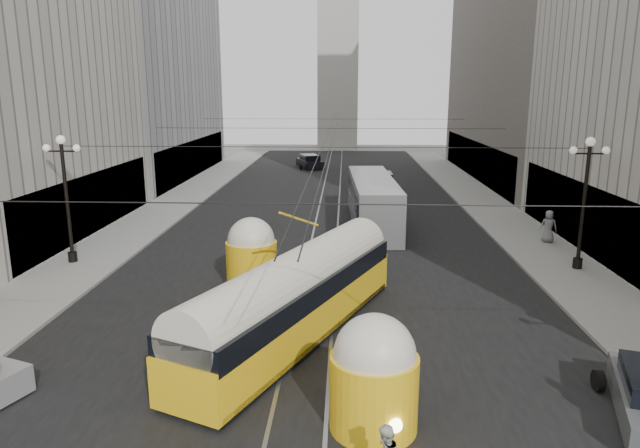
{
  "coord_description": "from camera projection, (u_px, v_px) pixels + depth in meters",
  "views": [
    {
      "loc": [
        1.18,
        -9.2,
        8.61
      ],
      "look_at": [
        0.18,
        13.51,
        3.29
      ],
      "focal_mm": 32.0,
      "sensor_mm": 36.0,
      "label": 1
    }
  ],
  "objects": [
    {
      "name": "streetcar",
      "position": [
        296.0,
        296.0,
        20.09
      ],
      "size": [
        7.26,
        13.47,
        3.18
      ],
      "color": "yellow",
      "rests_on": "ground"
    },
    {
      "name": "sedan_white_far",
      "position": [
        382.0,
        182.0,
        50.7
      ],
      "size": [
        2.06,
        4.91,
        1.54
      ],
      "color": "silver",
      "rests_on": "ground"
    },
    {
      "name": "sedan_dark_far",
      "position": [
        310.0,
        162.0,
        65.13
      ],
      "size": [
        3.52,
        5.22,
        1.53
      ],
      "color": "black",
      "rests_on": "ground"
    },
    {
      "name": "rail_right",
      "position": [
        339.0,
        209.0,
        42.55
      ],
      "size": [
        0.12,
        85.0,
        0.04
      ],
      "primitive_type": "cube",
      "color": "gray",
      "rests_on": "ground"
    },
    {
      "name": "city_bus",
      "position": [
        373.0,
        200.0,
        36.97
      ],
      "size": [
        3.08,
        12.43,
        3.13
      ],
      "color": "#9A9B9F",
      "rests_on": "ground"
    },
    {
      "name": "distant_tower",
      "position": [
        338.0,
        47.0,
        85.38
      ],
      "size": [
        6.0,
        6.0,
        31.36
      ],
      "color": "#B2AFA8",
      "rests_on": "ground"
    },
    {
      "name": "lamppost_right_mid",
      "position": [
        585.0,
        196.0,
        27.08
      ],
      "size": [
        1.86,
        0.44,
        6.37
      ],
      "color": "black",
      "rests_on": "sidewalk_right"
    },
    {
      "name": "pedestrian_sidewalk_right",
      "position": [
        549.0,
        226.0,
        32.49
      ],
      "size": [
        1.04,
        0.83,
        1.86
      ],
      "primitive_type": "imported",
      "rotation": [
        0.0,
        0.0,
        2.8
      ],
      "color": "slate",
      "rests_on": "sidewalk_right"
    },
    {
      "name": "sidewalk_right",
      "position": [
        480.0,
        201.0,
        45.46
      ],
      "size": [
        4.0,
        72.0,
        0.15
      ],
      "primitive_type": "cube",
      "color": "gray",
      "rests_on": "ground"
    },
    {
      "name": "sidewalk_left",
      "position": [
        183.0,
        198.0,
        46.48
      ],
      "size": [
        4.0,
        72.0,
        0.15
      ],
      "primitive_type": "cube",
      "color": "gray",
      "rests_on": "ground"
    },
    {
      "name": "catenary",
      "position": [
        330.0,
        130.0,
        40.25
      ],
      "size": [
        25.0,
        72.0,
        0.23
      ],
      "color": "black",
      "rests_on": "ground"
    },
    {
      "name": "building_right_far",
      "position": [
        548.0,
        6.0,
        53.09
      ],
      "size": [
        12.6,
        32.6,
        32.6
      ],
      "color": "#514C47",
      "rests_on": "ground"
    },
    {
      "name": "rail_left",
      "position": [
        319.0,
        209.0,
        42.61
      ],
      "size": [
        0.12,
        85.0,
        0.04
      ],
      "primitive_type": "cube",
      "color": "gray",
      "rests_on": "ground"
    },
    {
      "name": "building_left_far",
      "position": [
        128.0,
        31.0,
        55.25
      ],
      "size": [
        12.6,
        28.6,
        28.6
      ],
      "color": "#999999",
      "rests_on": "ground"
    },
    {
      "name": "road",
      "position": [
        329.0,
        209.0,
        42.58
      ],
      "size": [
        20.0,
        85.0,
        0.02
      ],
      "primitive_type": "cube",
      "color": "black",
      "rests_on": "ground"
    },
    {
      "name": "lamppost_left_mid",
      "position": [
        66.0,
        192.0,
        28.16
      ],
      "size": [
        1.86,
        0.44,
        6.37
      ],
      "color": "black",
      "rests_on": "sidewalk_left"
    }
  ]
}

